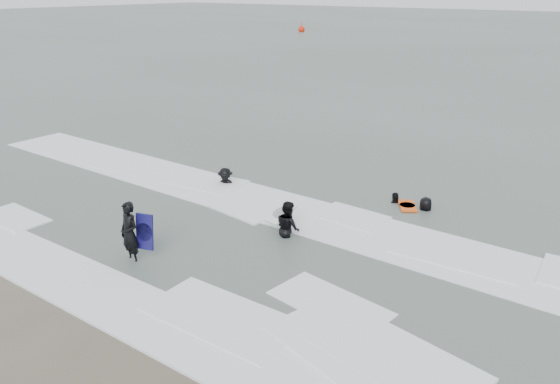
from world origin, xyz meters
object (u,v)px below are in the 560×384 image
Objects in this scene: surfer_wading at (288,236)px; surfer_breaker at (226,186)px; surfer_right_near at (395,204)px; surfer_right_far at (425,211)px; surfer_centre at (133,262)px; buoy at (302,29)px.

surfer_breaker is (-4.28, 2.10, 0.00)m from surfer_wading.
surfer_right_near is (5.68, 2.06, 0.00)m from surfer_breaker.
surfer_wading is 1.02× the size of surfer_right_far.
surfer_centre reaches higher than surfer_wading.
surfer_centre is 1.10× the size of surfer_right_near.
surfer_right_far is (1.05, -0.02, 0.00)m from surfer_right_near.
surfer_centre is 6.08m from surfer_breaker.
surfer_right_far is at bearing -2.86° from surfer_breaker.
surfer_right_far is (6.73, 2.04, 0.00)m from surfer_breaker.
surfer_wading is at bearing -56.01° from buoy.
surfer_centre is at bearing -91.58° from surfer_breaker.
surfer_wading is at bearing -45.91° from surfer_breaker.
surfer_wading is 4.39m from surfer_right_near.
surfer_centre is at bearing 22.07° from surfer_right_near.
surfer_wading is 1.07× the size of surfer_breaker.
buoy is (-38.08, 63.68, 0.42)m from surfer_centre.
surfer_wading is 1.06× the size of surfer_right_near.
surfer_breaker is 7.04m from surfer_right_far.
surfer_right_far is at bearing -91.77° from surfer_wading.
surfer_centre reaches higher than surfer_breaker.
surfer_centre is 1.04× the size of surfer_wading.
surfer_right_near is at bearing 69.95° from surfer_centre.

